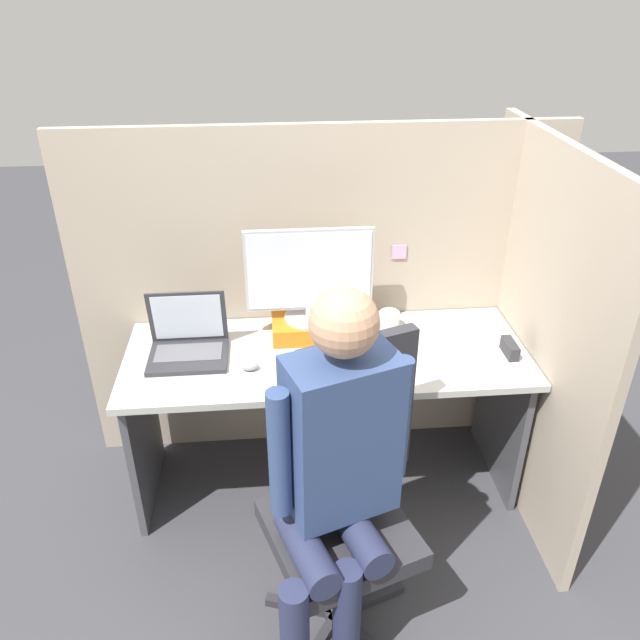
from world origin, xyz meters
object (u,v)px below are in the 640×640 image
object	(u,v)px
laptop	(188,344)
person	(338,464)
office_chair	(346,489)
coffee_mug	(389,320)
carrot_toy	(332,366)
stapler	(510,348)
paper_box	(310,326)
monitor	(309,275)

from	to	relation	value
laptop	person	bearing A→B (deg)	-56.39
office_chair	coffee_mug	bearing A→B (deg)	70.16
office_chair	carrot_toy	bearing A→B (deg)	90.08
stapler	person	distance (m)	1.06
paper_box	office_chair	bearing A→B (deg)	-84.99
carrot_toy	coffee_mug	world-z (taller)	coffee_mug
coffee_mug	stapler	bearing A→B (deg)	-29.11
paper_box	carrot_toy	xyz separation A→B (m)	(0.07, -0.30, -0.02)
laptop	office_chair	distance (m)	0.91
stapler	office_chair	xyz separation A→B (m)	(-0.75, -0.54, -0.20)
stapler	coffee_mug	bearing A→B (deg)	150.89
paper_box	office_chair	size ratio (longest dim) A/B	0.31
person	coffee_mug	size ratio (longest dim) A/B	14.92
carrot_toy	office_chair	bearing A→B (deg)	-89.92
coffee_mug	monitor	bearing A→B (deg)	-177.92
laptop	coffee_mug	distance (m)	0.89
monitor	coffee_mug	size ratio (longest dim) A/B	5.85
paper_box	stapler	size ratio (longest dim) A/B	2.70
paper_box	carrot_toy	world-z (taller)	paper_box
laptop	carrot_toy	distance (m)	0.61
person	monitor	bearing A→B (deg)	91.07
carrot_toy	person	bearing A→B (deg)	-94.56
office_chair	person	size ratio (longest dim) A/B	0.78
stapler	coffee_mug	size ratio (longest dim) A/B	1.32
stapler	carrot_toy	bearing A→B (deg)	-175.78
office_chair	stapler	bearing A→B (deg)	35.55
monitor	office_chair	size ratio (longest dim) A/B	0.50
laptop	paper_box	bearing A→B (deg)	13.68
carrot_toy	person	distance (m)	0.64
person	coffee_mug	bearing A→B (deg)	70.31
laptop	stapler	world-z (taller)	laptop
monitor	coffee_mug	world-z (taller)	monitor
carrot_toy	person	xyz separation A→B (m)	(-0.05, -0.63, 0.06)
office_chair	person	xyz separation A→B (m)	(-0.05, -0.15, 0.26)
monitor	coffee_mug	distance (m)	0.43
person	coffee_mug	xyz separation A→B (m)	(0.34, 0.95, -0.04)
paper_box	carrot_toy	distance (m)	0.31
person	coffee_mug	distance (m)	1.01
monitor	coffee_mug	xyz separation A→B (m)	(0.36, 0.01, -0.24)
monitor	carrot_toy	bearing A→B (deg)	-77.33
monitor	laptop	size ratio (longest dim) A/B	1.68
paper_box	person	size ratio (longest dim) A/B	0.24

